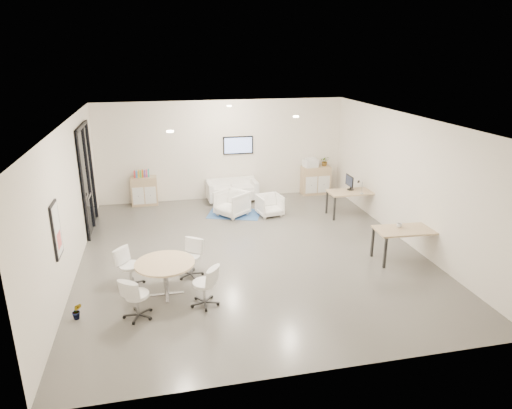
{
  "coord_description": "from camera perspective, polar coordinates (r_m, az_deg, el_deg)",
  "views": [
    {
      "loc": [
        -2.05,
        -9.95,
        4.66
      ],
      "look_at": [
        0.21,
        0.4,
        1.08
      ],
      "focal_mm": 32.0,
      "sensor_mm": 36.0,
      "label": 1
    }
  ],
  "objects": [
    {
      "name": "cup",
      "position": [
        11.1,
        17.49,
        -2.45
      ],
      "size": [
        0.15,
        0.13,
        0.12
      ],
      "primitive_type": "imported",
      "rotation": [
        0.0,
        0.0,
        0.36
      ],
      "color": "white",
      "rests_on": "desk_front"
    },
    {
      "name": "sideboard_left",
      "position": [
        14.83,
        -13.79,
        1.64
      ],
      "size": [
        0.81,
        0.42,
        0.91
      ],
      "color": "tan",
      "rests_on": "room_shell"
    },
    {
      "name": "desk_front",
      "position": [
        11.11,
        18.36,
        -3.3
      ],
      "size": [
        1.51,
        0.82,
        0.76
      ],
      "rotation": [
        0.0,
        0.0,
        -0.06
      ],
      "color": "tan",
      "rests_on": "room_shell"
    },
    {
      "name": "loveseat",
      "position": [
        14.87,
        -3.03,
        1.7
      ],
      "size": [
        1.63,
        0.86,
        0.6
      ],
      "rotation": [
        0.0,
        0.0,
        0.04
      ],
      "color": "white",
      "rests_on": "room_shell"
    },
    {
      "name": "armchair_left",
      "position": [
        13.49,
        -3.04,
        0.29
      ],
      "size": [
        1.09,
        1.1,
        0.83
      ],
      "primitive_type": "imported",
      "rotation": [
        0.0,
        0.0,
        -0.91
      ],
      "color": "white",
      "rests_on": "room_shell"
    },
    {
      "name": "glass_door",
      "position": [
        12.99,
        -20.37,
        3.42
      ],
      "size": [
        0.09,
        1.9,
        2.85
      ],
      "color": "black",
      "rests_on": "room_shell"
    },
    {
      "name": "sideboard_right",
      "position": [
        15.68,
        7.45,
        3.03
      ],
      "size": [
        0.96,
        0.46,
        0.96
      ],
      "color": "tan",
      "rests_on": "room_shell"
    },
    {
      "name": "books",
      "position": [
        14.69,
        -14.11,
        3.75
      ],
      "size": [
        0.47,
        0.14,
        0.22
      ],
      "color": "red",
      "rests_on": "sideboard_left"
    },
    {
      "name": "meeting_chairs",
      "position": [
        9.33,
        -11.23,
        -8.81
      ],
      "size": [
        2.23,
        2.23,
        0.82
      ],
      "color": "white",
      "rests_on": "room_shell"
    },
    {
      "name": "room_shell",
      "position": [
        10.61,
        -0.64,
        1.91
      ],
      "size": [
        9.6,
        10.6,
        4.8
      ],
      "color": "#5A5852",
      "rests_on": "ground"
    },
    {
      "name": "artwork",
      "position": [
        9.12,
        -23.68,
        -2.95
      ],
      "size": [
        0.05,
        0.54,
        1.04
      ],
      "color": "black",
      "rests_on": "room_shell"
    },
    {
      "name": "round_table",
      "position": [
        9.23,
        -11.31,
        -7.58
      ],
      "size": [
        1.18,
        1.18,
        0.72
      ],
      "color": "tan",
      "rests_on": "room_shell"
    },
    {
      "name": "blue_rug",
      "position": [
        13.74,
        -2.72,
        -1.15
      ],
      "size": [
        1.79,
        1.48,
        0.01
      ],
      "primitive_type": "cube",
      "rotation": [
        0.0,
        0.0,
        -0.34
      ],
      "color": "#315E97",
      "rests_on": "room_shell"
    },
    {
      "name": "monitor",
      "position": [
        13.75,
        11.63,
        2.75
      ],
      "size": [
        0.2,
        0.5,
        0.44
      ],
      "color": "black",
      "rests_on": "desk_rear"
    },
    {
      "name": "armchair_right",
      "position": [
        13.5,
        1.74,
        0.04
      ],
      "size": [
        0.77,
        0.74,
        0.7
      ],
      "primitive_type": "imported",
      "rotation": [
        0.0,
        0.0,
        0.17
      ],
      "color": "white",
      "rests_on": "room_shell"
    },
    {
      "name": "ceiling_spots",
      "position": [
        11.04,
        -2.6,
        10.95
      ],
      "size": [
        3.14,
        4.14,
        0.03
      ],
      "color": "#FFEAC6",
      "rests_on": "room_shell"
    },
    {
      "name": "desk_rear",
      "position": [
        13.72,
        11.95,
        1.34
      ],
      "size": [
        1.43,
        0.72,
        0.74
      ],
      "rotation": [
        0.0,
        0.0,
        0.0
      ],
      "color": "tan",
      "rests_on": "room_shell"
    },
    {
      "name": "plant_floor",
      "position": [
        9.17,
        -21.42,
        -12.78
      ],
      "size": [
        0.2,
        0.34,
        0.14
      ],
      "primitive_type": "imported",
      "rotation": [
        0.0,
        0.0,
        0.07
      ],
      "color": "#3F7F3F",
      "rests_on": "room_shell"
    },
    {
      "name": "printer",
      "position": [
        15.46,
        6.83,
        5.23
      ],
      "size": [
        0.49,
        0.43,
        0.31
      ],
      "rotation": [
        0.0,
        0.0,
        0.17
      ],
      "color": "white",
      "rests_on": "sideboard_right"
    },
    {
      "name": "wall_tv",
      "position": [
        14.93,
        -2.25,
        7.41
      ],
      "size": [
        0.98,
        0.06,
        0.58
      ],
      "color": "black",
      "rests_on": "room_shell"
    },
    {
      "name": "plant_cabinet",
      "position": [
        15.64,
        8.61,
        5.25
      ],
      "size": [
        0.4,
        0.42,
        0.26
      ],
      "primitive_type": "imported",
      "rotation": [
        0.0,
        0.0,
        -0.4
      ],
      "color": "#3F7F3F",
      "rests_on": "sideboard_right"
    }
  ]
}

